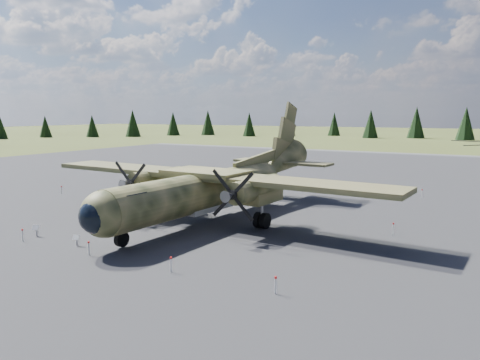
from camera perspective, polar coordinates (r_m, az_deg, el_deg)
The scene contains 7 objects.
ground at distance 40.18m, azimuth -5.62°, elevation -3.73°, with size 500.00×500.00×0.00m, color #4F5A28.
apron at distance 48.55m, azimuth 1.17°, elevation -1.63°, with size 120.00×120.00×0.04m, color #56565B.
transport_plane at distance 36.47m, azimuth -3.15°, elevation -0.36°, with size 30.14×27.34×9.93m.
info_placard_left at distance 34.48m, azimuth -23.61°, elevation -5.48°, with size 0.53×0.32×0.78m.
info_placard_right at distance 31.12m, azimuth -19.31°, elevation -6.76°, with size 0.48×0.26×0.72m.
barrier_fence at distance 40.28m, azimuth -6.23°, elevation -2.97°, with size 33.12×29.62×0.85m.
treeline at distance 41.45m, azimuth -6.05°, elevation 3.44°, with size 284.52×281.87×10.96m.
Camera 1 is at (22.65, -32.15, 8.23)m, focal length 35.00 mm.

